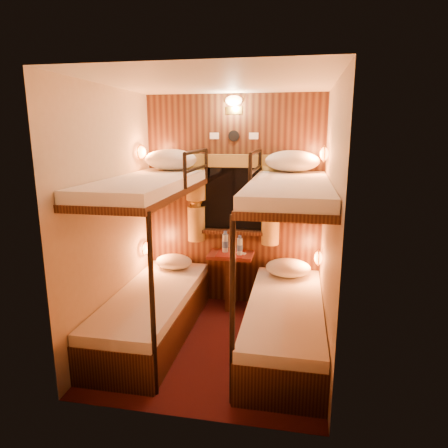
% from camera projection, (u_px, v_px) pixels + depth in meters
% --- Properties ---
extents(floor, '(2.10, 2.10, 0.00)m').
position_uv_depth(floor, '(216.00, 343.00, 3.86)').
color(floor, black).
rests_on(floor, ground).
extents(ceiling, '(2.10, 2.10, 0.00)m').
position_uv_depth(ceiling, '(214.00, 82.00, 3.32)').
color(ceiling, silver).
rests_on(ceiling, wall_back).
extents(wall_back, '(2.40, 0.00, 2.40)m').
position_uv_depth(wall_back, '(234.00, 202.00, 4.59)').
color(wall_back, '#C6B293').
rests_on(wall_back, floor).
extents(wall_front, '(2.40, 0.00, 2.40)m').
position_uv_depth(wall_front, '(181.00, 257.00, 2.58)').
color(wall_front, '#C6B293').
rests_on(wall_front, floor).
extents(wall_left, '(0.00, 2.40, 2.40)m').
position_uv_depth(wall_left, '(112.00, 218.00, 3.77)').
color(wall_left, '#C6B293').
rests_on(wall_left, floor).
extents(wall_right, '(0.00, 2.40, 2.40)m').
position_uv_depth(wall_right, '(329.00, 227.00, 3.40)').
color(wall_right, '#C6B293').
rests_on(wall_right, floor).
extents(back_panel, '(2.00, 0.03, 2.40)m').
position_uv_depth(back_panel, '(234.00, 203.00, 4.58)').
color(back_panel, black).
rests_on(back_panel, floor).
extents(bunk_left, '(0.72, 1.90, 1.82)m').
position_uv_depth(bunk_left, '(152.00, 282.00, 3.91)').
color(bunk_left, black).
rests_on(bunk_left, floor).
extents(bunk_right, '(0.72, 1.90, 1.82)m').
position_uv_depth(bunk_right, '(286.00, 291.00, 3.68)').
color(bunk_right, black).
rests_on(bunk_right, floor).
extents(window, '(1.00, 0.12, 0.79)m').
position_uv_depth(window, '(233.00, 205.00, 4.55)').
color(window, black).
rests_on(window, back_panel).
extents(curtains, '(1.10, 0.22, 1.00)m').
position_uv_depth(curtains, '(233.00, 198.00, 4.50)').
color(curtains, olive).
rests_on(curtains, back_panel).
extents(back_fixtures, '(0.54, 0.09, 0.48)m').
position_uv_depth(back_fixtures, '(234.00, 108.00, 4.31)').
color(back_fixtures, black).
rests_on(back_fixtures, back_panel).
extents(reading_lamps, '(2.00, 0.20, 1.25)m').
position_uv_depth(reading_lamps, '(229.00, 204.00, 4.25)').
color(reading_lamps, orange).
rests_on(reading_lamps, wall_left).
extents(table, '(0.50, 0.34, 0.66)m').
position_uv_depth(table, '(231.00, 273.00, 4.58)').
color(table, '#5B1A14').
rests_on(table, floor).
extents(bottle_left, '(0.07, 0.07, 0.25)m').
position_uv_depth(bottle_left, '(225.00, 243.00, 4.54)').
color(bottle_left, '#99BFE5').
rests_on(bottle_left, table).
extents(bottle_right, '(0.07, 0.07, 0.23)m').
position_uv_depth(bottle_right, '(240.00, 247.00, 4.43)').
color(bottle_right, '#99BFE5').
rests_on(bottle_right, table).
extents(sachet_a, '(0.10, 0.08, 0.01)m').
position_uv_depth(sachet_a, '(242.00, 254.00, 4.50)').
color(sachet_a, silver).
rests_on(sachet_a, table).
extents(sachet_b, '(0.09, 0.08, 0.01)m').
position_uv_depth(sachet_b, '(240.00, 253.00, 4.53)').
color(sachet_b, silver).
rests_on(sachet_b, table).
extents(pillow_lower_left, '(0.42, 0.30, 0.17)m').
position_uv_depth(pillow_lower_left, '(174.00, 262.00, 4.58)').
color(pillow_lower_left, silver).
rests_on(pillow_lower_left, bunk_left).
extents(pillow_lower_right, '(0.49, 0.35, 0.19)m').
position_uv_depth(pillow_lower_right, '(288.00, 268.00, 4.33)').
color(pillow_lower_right, silver).
rests_on(pillow_lower_right, bunk_right).
extents(pillow_upper_left, '(0.57, 0.41, 0.22)m').
position_uv_depth(pillow_upper_left, '(171.00, 160.00, 4.32)').
color(pillow_upper_left, silver).
rests_on(pillow_upper_left, bunk_left).
extents(pillow_upper_right, '(0.56, 0.40, 0.22)m').
position_uv_depth(pillow_upper_right, '(292.00, 161.00, 4.13)').
color(pillow_upper_right, silver).
rests_on(pillow_upper_right, bunk_right).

